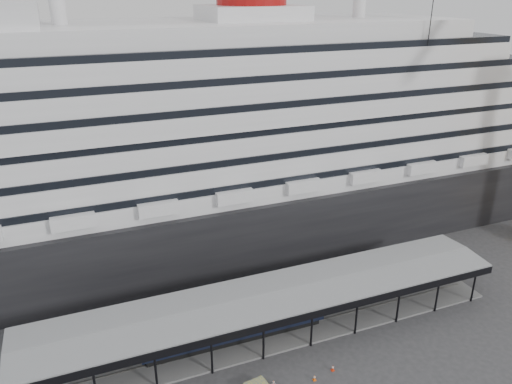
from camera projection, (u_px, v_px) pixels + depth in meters
ground at (291, 357)px, 54.33m from camera, size 200.00×200.00×0.00m
cruise_ship at (203, 123)px, 74.76m from camera, size 130.00×30.00×43.90m
platform_canopy at (273, 313)px, 57.71m from camera, size 56.00×9.18×5.30m
pullman_carriage at (234, 321)px, 56.01m from camera, size 21.38×3.01×20.96m
traffic_cone_left at (274, 383)px, 50.40m from camera, size 0.44×0.44×0.66m
traffic_cone_mid at (315, 378)px, 51.05m from camera, size 0.34×0.34×0.66m
traffic_cone_right at (333, 368)px, 52.34m from camera, size 0.38×0.38×0.70m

